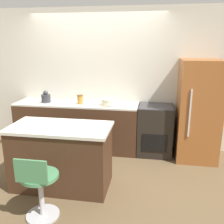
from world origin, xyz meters
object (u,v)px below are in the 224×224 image
object	(u,v)px
stool_chair	(39,188)
mixing_bowl	(109,102)
refrigerator	(198,111)
oven_range	(155,130)
kettle	(46,97)

from	to	relation	value
stool_chair	mixing_bowl	distance (m)	2.10
refrigerator	oven_range	bearing A→B (deg)	175.32
oven_range	kettle	xyz separation A→B (m)	(-2.03, -0.04, 0.54)
stool_chair	kettle	xyz separation A→B (m)	(-0.75, 1.98, 0.59)
refrigerator	kettle	size ratio (longest dim) A/B	7.79
stool_chair	mixing_bowl	size ratio (longest dim) A/B	3.04
oven_range	refrigerator	bearing A→B (deg)	-4.68
stool_chair	kettle	size ratio (longest dim) A/B	3.69
oven_range	mixing_bowl	world-z (taller)	mixing_bowl
kettle	oven_range	bearing A→B (deg)	1.24
stool_chair	mixing_bowl	xyz separation A→B (m)	(0.44, 1.98, 0.56)
stool_chair	kettle	world-z (taller)	kettle
stool_chair	refrigerator	bearing A→B (deg)	44.63
stool_chair	oven_range	bearing A→B (deg)	57.64
oven_range	kettle	bearing A→B (deg)	-178.76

